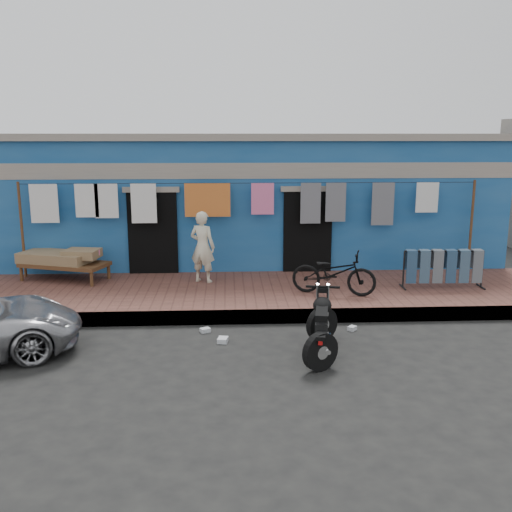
% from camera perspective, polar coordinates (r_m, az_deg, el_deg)
% --- Properties ---
extents(ground, '(80.00, 80.00, 0.00)m').
position_cam_1_polar(ground, '(8.92, 0.65, -9.97)').
color(ground, black).
rests_on(ground, ground).
extents(sidewalk, '(28.00, 3.00, 0.25)m').
position_cam_1_polar(sidewalk, '(11.71, -0.25, -3.88)').
color(sidewalk, brown).
rests_on(sidewalk, ground).
extents(curb, '(28.00, 0.10, 0.25)m').
position_cam_1_polar(curb, '(10.33, 0.13, -6.10)').
color(curb, gray).
rests_on(curb, ground).
extents(building, '(12.20, 5.20, 3.36)m').
position_cam_1_polar(building, '(15.33, -0.94, 5.87)').
color(building, '#184E8D').
rests_on(building, ground).
extents(clothesline, '(10.06, 0.06, 2.10)m').
position_cam_1_polar(clothesline, '(12.59, -2.66, 5.10)').
color(clothesline, brown).
rests_on(clothesline, sidewalk).
extents(seated_person, '(0.65, 0.56, 1.52)m').
position_cam_1_polar(seated_person, '(12.11, -5.37, 0.92)').
color(seated_person, beige).
rests_on(seated_person, sidewalk).
extents(bicycle, '(1.74, 1.06, 1.06)m').
position_cam_1_polar(bicycle, '(11.27, 7.80, -1.19)').
color(bicycle, black).
rests_on(bicycle, sidewalk).
extents(motorcycle, '(1.09, 1.72, 0.99)m').
position_cam_1_polar(motorcycle, '(8.85, 6.57, -6.79)').
color(motorcycle, black).
rests_on(motorcycle, ground).
extents(charpoy, '(2.48, 2.08, 0.65)m').
position_cam_1_polar(charpoy, '(12.99, -18.57, -0.87)').
color(charpoy, brown).
rests_on(charpoy, sidewalk).
extents(jeans_rack, '(1.73, 0.43, 0.82)m').
position_cam_1_polar(jeans_rack, '(12.28, 18.20, -1.17)').
color(jeans_rack, black).
rests_on(jeans_rack, sidewalk).
extents(litter_a, '(0.20, 0.18, 0.07)m').
position_cam_1_polar(litter_a, '(9.95, -5.10, -7.40)').
color(litter_a, silver).
rests_on(litter_a, ground).
extents(litter_b, '(0.18, 0.18, 0.07)m').
position_cam_1_polar(litter_b, '(10.14, 9.59, -7.14)').
color(litter_b, silver).
rests_on(litter_b, ground).
extents(litter_c, '(0.19, 0.22, 0.08)m').
position_cam_1_polar(litter_c, '(9.47, -3.34, -8.38)').
color(litter_c, silver).
rests_on(litter_c, ground).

